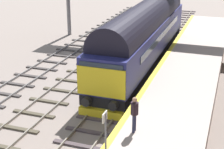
% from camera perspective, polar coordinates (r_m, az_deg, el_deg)
% --- Properties ---
extents(ground_plane, '(140.00, 140.00, 0.00)m').
position_cam_1_polar(ground_plane, '(20.43, -0.13, -4.93)').
color(ground_plane, gray).
rests_on(ground_plane, ground).
extents(track_main, '(2.50, 60.00, 0.15)m').
position_cam_1_polar(track_main, '(20.41, -0.13, -4.79)').
color(track_main, gray).
rests_on(track_main, ground).
extents(track_adjacent_west, '(2.50, 60.00, 0.15)m').
position_cam_1_polar(track_adjacent_west, '(21.74, -9.07, -3.37)').
color(track_adjacent_west, gray).
rests_on(track_adjacent_west, ground).
extents(track_adjacent_far_west, '(2.50, 60.00, 0.15)m').
position_cam_1_polar(track_adjacent_far_west, '(23.35, -16.04, -2.20)').
color(track_adjacent_far_west, slate).
rests_on(track_adjacent_far_west, ground).
extents(station_platform, '(4.00, 44.00, 1.01)m').
position_cam_1_polar(station_platform, '(19.44, 9.97, -5.06)').
color(station_platform, '#BAAAA1').
rests_on(station_platform, ground).
extents(diesel_locomotive, '(2.74, 18.03, 4.68)m').
position_cam_1_polar(diesel_locomotive, '(26.10, 5.17, 6.63)').
color(diesel_locomotive, black).
rests_on(diesel_locomotive, ground).
extents(platform_number_sign, '(0.10, 0.44, 1.85)m').
position_cam_1_polar(platform_number_sign, '(13.64, -1.10, -8.45)').
color(platform_number_sign, slate).
rests_on(platform_number_sign, station_platform).
extents(waiting_passenger, '(0.35, 0.51, 1.64)m').
position_cam_1_polar(waiting_passenger, '(15.38, 3.63, -5.91)').
color(waiting_passenger, '#262840').
rests_on(waiting_passenger, station_platform).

